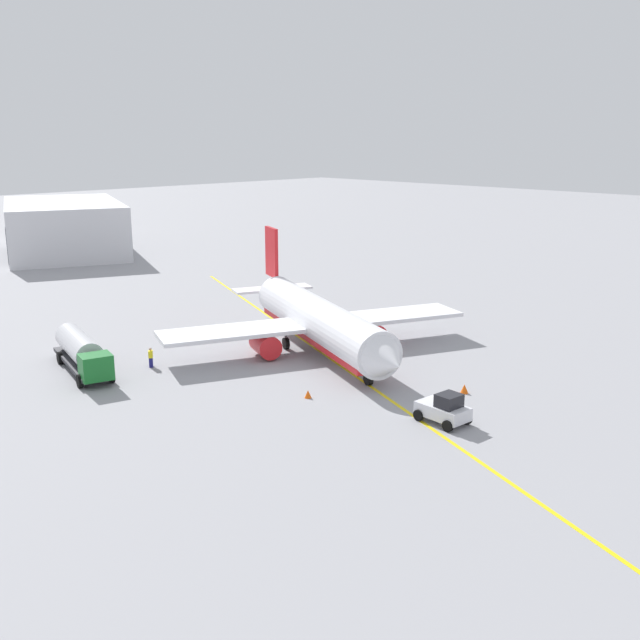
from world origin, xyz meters
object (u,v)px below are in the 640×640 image
at_px(airplane, 318,321).
at_px(safety_cone_wingtip, 308,394).
at_px(fuel_tanker, 82,352).
at_px(safety_cone_nose, 464,389).
at_px(refueling_worker, 151,358).
at_px(pushback_tug, 444,409).

height_order(airplane, safety_cone_wingtip, airplane).
height_order(airplane, fuel_tanker, airplane).
bearing_deg(fuel_tanker, safety_cone_nose, 35.34).
xyz_separation_m(airplane, safety_cone_nose, (16.23, -0.18, -2.42)).
bearing_deg(refueling_worker, airplane, 64.53).
xyz_separation_m(refueling_worker, safety_cone_nose, (22.77, 13.53, -0.47)).
xyz_separation_m(fuel_tanker, refueling_worker, (2.96, 4.71, -0.91)).
distance_m(refueling_worker, safety_cone_nose, 26.49).
xyz_separation_m(refueling_worker, safety_cone_wingtip, (15.01, 4.24, -0.52)).
distance_m(fuel_tanker, pushback_tug, 30.72).
distance_m(pushback_tug, safety_cone_wingtip, 10.74).
relative_size(pushback_tug, refueling_worker, 2.18).
height_order(refueling_worker, safety_cone_wingtip, refueling_worker).
relative_size(pushback_tug, safety_cone_nose, 5.30).
height_order(pushback_tug, safety_cone_nose, pushback_tug).
xyz_separation_m(pushback_tug, refueling_worker, (-25.25, -7.42, -0.19)).
bearing_deg(safety_cone_nose, refueling_worker, -149.28).
bearing_deg(pushback_tug, refueling_worker, -163.62).
bearing_deg(fuel_tanker, safety_cone_wingtip, 26.48).
height_order(airplane, pushback_tug, airplane).
distance_m(safety_cone_nose, safety_cone_wingtip, 12.10).
bearing_deg(fuel_tanker, pushback_tug, 23.28).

